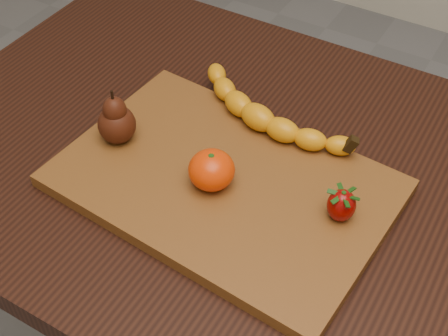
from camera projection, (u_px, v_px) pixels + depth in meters
The scene contains 6 objects.
table at pixel (235, 203), 0.99m from camera, with size 1.00×0.70×0.76m.
cutting_board at pixel (224, 183), 0.87m from camera, with size 0.45×0.30×0.02m, color brown.
banana at pixel (258, 117), 0.92m from camera, with size 0.25×0.06×0.04m, color orange, non-canonical shape.
pear at pixel (116, 116), 0.89m from camera, with size 0.06×0.06×0.09m, color #40180A, non-canonical shape.
mandarin at pixel (212, 170), 0.84m from camera, with size 0.06×0.06×0.05m, color #EA3702.
strawberry at pixel (342, 204), 0.80m from camera, with size 0.04×0.04×0.05m, color #840503, non-canonical shape.
Camera 1 is at (0.32, -0.58, 1.40)m, focal length 50.00 mm.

